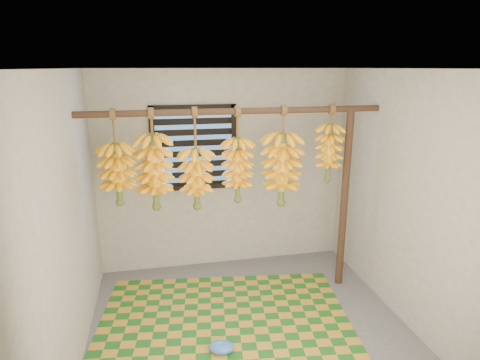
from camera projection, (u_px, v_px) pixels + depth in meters
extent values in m
cube|color=#545454|center=(252.00, 334.00, 3.76)|extent=(3.00, 3.00, 0.01)
cube|color=silver|center=(255.00, 68.00, 3.10)|extent=(3.00, 3.00, 0.01)
cube|color=gray|center=(224.00, 171.00, 4.85)|extent=(3.00, 0.01, 2.40)
cube|color=gray|center=(66.00, 228.00, 3.13)|extent=(0.01, 3.00, 2.40)
cube|color=gray|center=(410.00, 202.00, 3.73)|extent=(0.01, 3.00, 2.40)
cube|color=black|center=(194.00, 148.00, 4.67)|extent=(1.00, 0.04, 1.00)
cylinder|color=#472D1F|center=(237.00, 111.00, 3.87)|extent=(3.00, 0.06, 0.06)
cylinder|color=#472D1F|center=(344.00, 201.00, 4.38)|extent=(0.08, 0.08, 2.00)
cube|color=#1C5A1A|center=(225.00, 329.00, 3.82)|extent=(2.68, 2.26, 0.01)
ellipsoid|color=blue|center=(221.00, 347.00, 3.49)|extent=(0.26, 0.21, 0.09)
cylinder|color=brown|center=(114.00, 129.00, 3.68)|extent=(0.02, 0.02, 0.33)
cylinder|color=#4C5923|center=(118.00, 172.00, 3.79)|extent=(0.06, 0.06, 0.56)
cylinder|color=brown|center=(152.00, 124.00, 3.74)|extent=(0.02, 0.02, 0.26)
cylinder|color=#4C5923|center=(154.00, 170.00, 3.86)|extent=(0.06, 0.06, 0.70)
cylinder|color=brown|center=(195.00, 131.00, 3.84)|extent=(0.02, 0.02, 0.41)
cylinder|color=#4C5923|center=(196.00, 177.00, 3.96)|extent=(0.06, 0.06, 0.57)
cylinder|color=brown|center=(237.00, 125.00, 3.91)|extent=(0.02, 0.02, 0.32)
cylinder|color=#4C5923|center=(238.00, 168.00, 4.03)|extent=(0.06, 0.06, 0.62)
cylinder|color=brown|center=(283.00, 122.00, 4.00)|extent=(0.02, 0.02, 0.29)
cylinder|color=#4C5923|center=(282.00, 168.00, 4.13)|extent=(0.07, 0.07, 0.72)
cylinder|color=brown|center=(331.00, 116.00, 4.09)|extent=(0.02, 0.02, 0.21)
cylinder|color=#4C5923|center=(329.00, 151.00, 4.19)|extent=(0.05, 0.05, 0.58)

